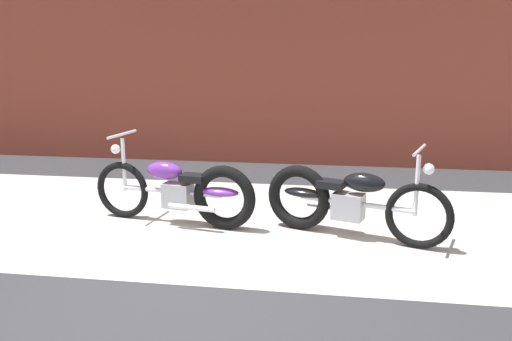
{
  "coord_description": "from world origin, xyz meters",
  "views": [
    {
      "loc": [
        1.21,
        -3.98,
        1.97
      ],
      "look_at": [
        0.43,
        1.19,
        0.75
      ],
      "focal_mm": 36.61,
      "sensor_mm": 36.0,
      "label": 1
    }
  ],
  "objects": [
    {
      "name": "ground_plane",
      "position": [
        0.0,
        0.0,
        0.0
      ],
      "size": [
        80.0,
        80.0,
        0.0
      ],
      "primitive_type": "plane",
      "color": "#2D2D30"
    },
    {
      "name": "sidewalk_slab",
      "position": [
        0.0,
        1.75,
        0.0
      ],
      "size": [
        36.0,
        3.5,
        0.01
      ],
      "primitive_type": "cube",
      "color": "#B2ADA3",
      "rests_on": "ground"
    },
    {
      "name": "brick_building_wall",
      "position": [
        0.0,
        5.2,
        2.36
      ],
      "size": [
        36.0,
        0.5,
        4.72
      ],
      "primitive_type": "cube",
      "color": "brown",
      "rests_on": "ground"
    },
    {
      "name": "motorcycle_purple",
      "position": [
        -0.45,
        1.55,
        0.4
      ],
      "size": [
        1.99,
        0.67,
        1.03
      ],
      "rotation": [
        0.0,
        0.0,
        2.97
      ],
      "color": "black",
      "rests_on": "ground"
    },
    {
      "name": "motorcycle_black",
      "position": [
        1.32,
        1.44,
        0.4
      ],
      "size": [
        1.93,
        0.86,
        1.03
      ],
      "rotation": [
        0.0,
        0.0,
        -0.32
      ],
      "color": "black",
      "rests_on": "ground"
    }
  ]
}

